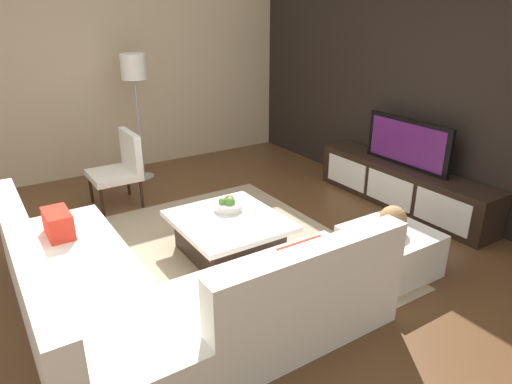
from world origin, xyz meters
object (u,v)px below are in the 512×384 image
object	(u,v)px
sectional_couch	(155,294)
floor_lamp	(134,74)
ottoman	(389,251)
decorative_ball	(393,219)
media_console	(402,186)
television	(407,143)
accent_chair_near	(121,165)
coffee_table	(229,236)
fruit_bowl	(228,205)

from	to	relation	value
sectional_couch	floor_lamp	distance (m)	3.50
ottoman	decorative_ball	xyz separation A→B (m)	(0.00, 0.00, 0.32)
media_console	floor_lamp	size ratio (longest dim) A/B	1.39
television	ottoman	distance (m)	1.66
television	decorative_ball	size ratio (longest dim) A/B	4.85
media_console	ottoman	size ratio (longest dim) A/B	3.31
decorative_ball	media_console	bearing A→B (deg)	126.81
television	accent_chair_near	world-z (taller)	television
ottoman	sectional_couch	bearing A→B (deg)	-101.11
sectional_couch	coffee_table	size ratio (longest dim) A/B	2.43
accent_chair_near	sectional_couch	bearing A→B (deg)	-14.45
floor_lamp	accent_chair_near	bearing A→B (deg)	-34.51
sectional_couch	floor_lamp	size ratio (longest dim) A/B	1.51
media_console	decorative_ball	size ratio (longest dim) A/B	9.87
fruit_bowl	decorative_ball	xyz separation A→B (m)	(1.21, 0.95, 0.09)
media_console	fruit_bowl	xyz separation A→B (m)	(-0.28, -2.20, 0.18)
accent_chair_near	media_console	bearing A→B (deg)	53.85
floor_lamp	decorative_ball	world-z (taller)	floor_lamp
fruit_bowl	accent_chair_near	bearing A→B (deg)	-161.26
fruit_bowl	decorative_ball	bearing A→B (deg)	38.13
sectional_couch	ottoman	distance (m)	2.07
media_console	floor_lamp	world-z (taller)	floor_lamp
coffee_table	floor_lamp	size ratio (longest dim) A/B	0.62
ottoman	fruit_bowl	bearing A→B (deg)	-141.87
television	coffee_table	distance (m)	2.37
decorative_ball	fruit_bowl	bearing A→B (deg)	-141.87
coffee_table	ottoman	bearing A→B (deg)	45.53
media_console	sectional_couch	size ratio (longest dim) A/B	0.92
ottoman	decorative_ball	distance (m)	0.32
floor_lamp	sectional_couch	bearing A→B (deg)	-18.42
fruit_bowl	sectional_couch	bearing A→B (deg)	-52.98
sectional_couch	decorative_ball	distance (m)	2.08
media_console	television	distance (m)	0.53
ottoman	fruit_bowl	size ratio (longest dim) A/B	2.50
media_console	television	xyz separation A→B (m)	(0.00, 0.00, 0.53)
sectional_couch	ottoman	xyz separation A→B (m)	(0.40, 2.03, -0.08)
fruit_bowl	coffee_table	bearing A→B (deg)	-29.14
ottoman	fruit_bowl	xyz separation A→B (m)	(-1.21, -0.95, 0.23)
media_console	decorative_ball	world-z (taller)	decorative_ball
media_console	decorative_ball	bearing A→B (deg)	-53.19
television	coffee_table	bearing A→B (deg)	-92.49
television	decorative_ball	distance (m)	1.58
accent_chair_near	decorative_ball	size ratio (longest dim) A/B	3.71
television	fruit_bowl	world-z (taller)	television
media_console	television	world-z (taller)	television
television	floor_lamp	xyz separation A→B (m)	(-2.61, -2.23, 0.63)
floor_lamp	fruit_bowl	world-z (taller)	floor_lamp
floor_lamp	ottoman	world-z (taller)	floor_lamp
ottoman	fruit_bowl	world-z (taller)	fruit_bowl
ottoman	floor_lamp	bearing A→B (deg)	-164.47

